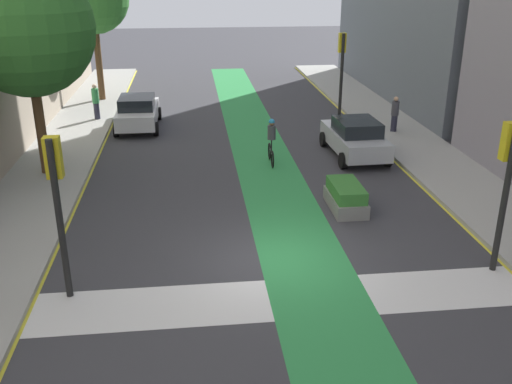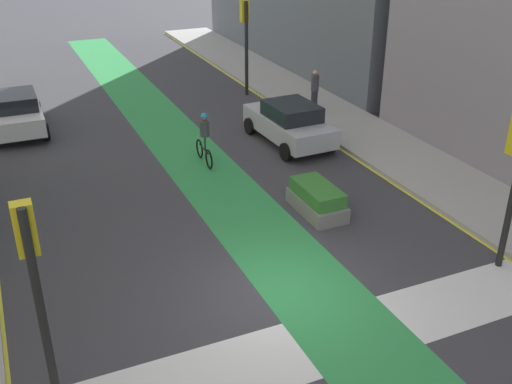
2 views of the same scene
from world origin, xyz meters
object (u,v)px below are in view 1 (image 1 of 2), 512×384
Objects in this scene: traffic_signal_far_right at (342,59)px; pedestrian_sidewalk_left_a at (96,101)px; traffic_signal_near_left at (56,187)px; cyclist_in_lane at (271,140)px; traffic_signal_near_right at (507,169)px; car_silver_right_far at (355,137)px; car_white_left_far at (138,112)px; street_tree_near at (27,29)px; pedestrian_sidewalk_right_a at (395,114)px; median_planter at (346,197)px.

pedestrian_sidewalk_left_a is (-12.29, 0.41, -1.91)m from traffic_signal_far_right.
traffic_signal_near_left reaches higher than cyclist_in_lane.
traffic_signal_far_right is (-0.03, 15.97, 0.22)m from traffic_signal_near_right.
traffic_signal_far_right is at bearing 81.27° from car_silver_right_far.
car_white_left_far is at bearing -174.21° from traffic_signal_far_right.
car_silver_right_far is (9.16, -5.44, 0.00)m from car_white_left_far.
street_tree_near reaches higher than traffic_signal_far_right.
median_planter is at bearing -118.42° from pedestrian_sidewalk_right_a.
car_white_left_far is at bearing 149.30° from car_silver_right_far.
traffic_signal_near_right is at bearing -97.70° from pedestrian_sidewalk_right_a.
traffic_signal_near_left is at bearing -135.47° from car_silver_right_far.
pedestrian_sidewalk_right_a is at bearing 61.58° from median_planter.
street_tree_near is (-2.93, -6.40, 4.53)m from car_white_left_far.
traffic_signal_near_left reaches higher than traffic_signal_near_right.
cyclist_in_lane is 0.25× the size of street_tree_near.
pedestrian_sidewalk_right_a is at bearing 45.27° from traffic_signal_near_left.
traffic_signal_near_right is 12.73m from pedestrian_sidewalk_right_a.
cyclist_in_lane is 10.76m from pedestrian_sidewalk_left_a.
cyclist_in_lane is at bearing -150.25° from pedestrian_sidewalk_right_a.
pedestrian_sidewalk_right_a is (6.25, 3.57, 0.00)m from cyclist_in_lane.
traffic_signal_near_right is at bearing 0.19° from traffic_signal_near_left.
car_white_left_far is at bearing 87.92° from traffic_signal_near_left.
car_white_left_far and car_silver_right_far have the same top height.
traffic_signal_near_right is at bearing -62.91° from cyclist_in_lane.
cyclist_in_lane reaches higher than car_white_left_far.
traffic_signal_near_left is 2.10× the size of cyclist_in_lane.
pedestrian_sidewalk_left_a is 0.86× the size of median_planter.
traffic_signal_near_left is (-10.72, -0.04, 0.01)m from traffic_signal_near_right.
traffic_signal_near_left is 9.31m from median_planter.
median_planter is at bearing -69.26° from cyclist_in_lane.
pedestrian_sidewalk_left_a reaches higher than median_planter.
cyclist_in_lane is (-3.54, -0.59, 0.17)m from car_silver_right_far.
pedestrian_sidewalk_right_a is 0.22× the size of street_tree_near.
traffic_signal_near_left reaches higher than median_planter.
street_tree_near reaches higher than median_planter.
traffic_signal_near_left reaches higher than pedestrian_sidewalk_right_a.
cyclist_in_lane is at bearing 55.48° from traffic_signal_near_left.
traffic_signal_near_right reaches higher than car_silver_right_far.
car_white_left_far is 2.06× the size of median_planter.
pedestrian_sidewalk_right_a is at bearing -63.74° from traffic_signal_far_right.
traffic_signal_near_right is 9.75m from car_silver_right_far.
traffic_signal_near_left is at bearing -123.75° from traffic_signal_far_right.
pedestrian_sidewalk_left_a is (-14.01, 3.88, 0.08)m from pedestrian_sidewalk_right_a.
traffic_signal_near_right is at bearing -33.09° from street_tree_near.
traffic_signal_near_right is 10.72m from traffic_signal_near_left.
car_white_left_far is at bearing 132.99° from cyclist_in_lane.
car_white_left_far is 0.99× the size of car_silver_right_far.
traffic_signal_far_right is at bearing 56.25° from traffic_signal_near_left.
traffic_signal_near_left is at bearing -151.77° from median_planter.
car_white_left_far is at bearing 168.34° from pedestrian_sidewalk_right_a.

